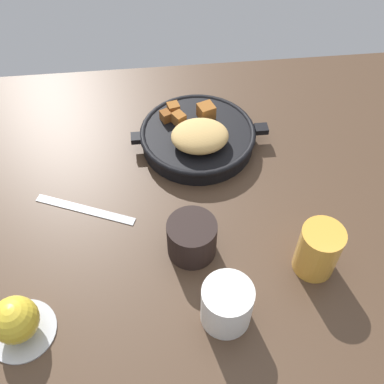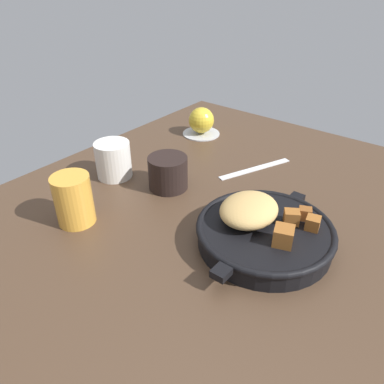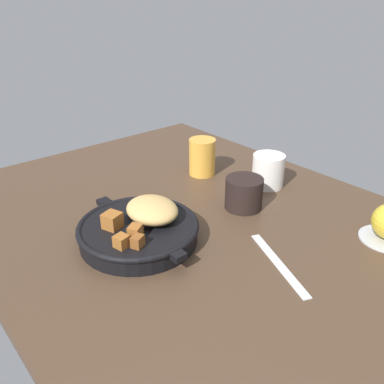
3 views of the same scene
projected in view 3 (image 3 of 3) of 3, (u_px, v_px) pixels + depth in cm
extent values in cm
cube|color=#473323|center=(192.00, 222.00, 86.68)|extent=(107.25, 81.11, 2.40)
cylinder|color=black|center=(137.00, 232.00, 77.89)|extent=(22.45, 22.45, 3.55)
torus|color=black|center=(137.00, 225.00, 77.22)|extent=(23.21, 23.21, 1.20)
cube|color=black|center=(177.00, 255.00, 68.86)|extent=(2.64, 2.40, 1.20)
cube|color=black|center=(104.00, 203.00, 85.80)|extent=(2.64, 2.40, 1.20)
ellipsoid|color=tan|center=(152.00, 210.00, 77.79)|extent=(11.07, 9.32, 4.03)
cube|color=#935623|center=(112.00, 221.00, 75.19)|extent=(3.88, 3.84, 3.00)
cube|color=#935623|center=(121.00, 241.00, 69.76)|extent=(2.71, 2.66, 2.20)
cube|color=brown|center=(138.00, 241.00, 69.82)|extent=(2.51, 2.67, 2.12)
cube|color=#935623|center=(135.00, 232.00, 72.22)|extent=(3.08, 3.19, 2.46)
cube|color=silver|center=(279.00, 263.00, 71.55)|extent=(18.31, 8.97, 0.36)
cylinder|color=gold|center=(202.00, 157.00, 104.43)|extent=(6.83, 6.83, 9.40)
cylinder|color=silver|center=(267.00, 170.00, 98.43)|extent=(7.68, 7.68, 8.02)
cylinder|color=black|center=(244.00, 193.00, 88.65)|extent=(8.25, 8.25, 7.00)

